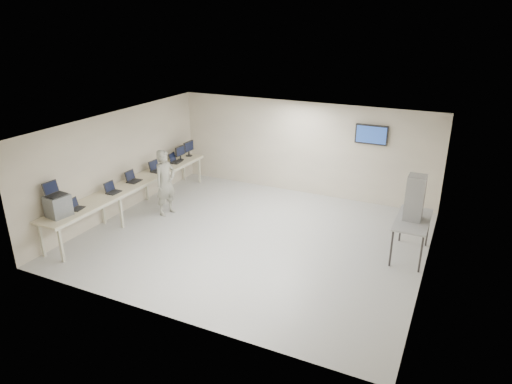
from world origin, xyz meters
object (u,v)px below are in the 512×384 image
at_px(soldier, 165,183).
at_px(equipment_box, 58,206).
at_px(side_table, 413,222).
at_px(workbench, 134,185).

bearing_deg(soldier, equipment_box, 175.17).
xyz_separation_m(soldier, side_table, (6.38, 0.41, -0.06)).
bearing_deg(side_table, soldier, -176.36).
xyz_separation_m(workbench, soldier, (0.81, 0.35, 0.08)).
height_order(equipment_box, side_table, equipment_box).
xyz_separation_m(workbench, equipment_box, (-0.06, -2.47, 0.32)).
relative_size(workbench, soldier, 3.31).
distance_m(equipment_box, side_table, 7.94).
distance_m(equipment_box, soldier, 2.96).
bearing_deg(equipment_box, side_table, 32.38).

